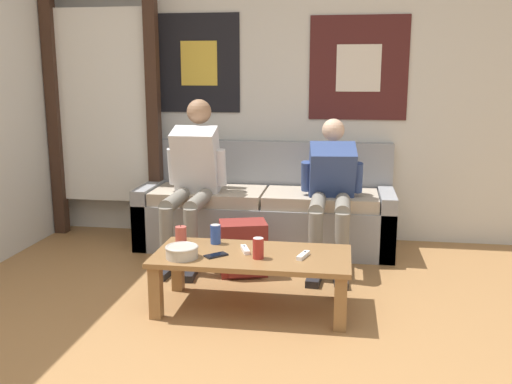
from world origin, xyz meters
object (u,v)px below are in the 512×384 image
game_controller_near_left (245,250)px  ceramic_bowl (182,251)px  backpack (243,249)px  cell_phone (216,255)px  person_seated_adult (193,174)px  drink_can_blue (216,234)px  coffee_table (252,263)px  drink_can_red (258,248)px  game_controller_near_right (303,255)px  pillar_candle (181,235)px  couch (266,212)px  person_seated_teen (331,188)px

game_controller_near_left → ceramic_bowl: bearing=-153.4°
backpack → cell_phone: 0.69m
person_seated_adult → drink_can_blue: 0.89m
coffee_table → person_seated_adult: 1.19m
drink_can_red → game_controller_near_left: 0.16m
coffee_table → drink_can_red: size_ratio=9.51×
coffee_table → game_controller_near_right: bearing=-3.7°
coffee_table → cell_phone: 0.23m
pillar_candle → cell_phone: size_ratio=0.81×
backpack → drink_can_red: bearing=-72.7°
couch → coffee_table: couch is taller
game_controller_near_right → cell_phone: size_ratio=1.03×
drink_can_blue → person_seated_teen: bearing=47.6°
backpack → game_controller_near_left: (0.11, -0.56, 0.18)m
couch → game_controller_near_left: couch is taller
couch → person_seated_adult: size_ratio=1.70×
person_seated_adult → game_controller_near_right: (0.93, -0.97, -0.29)m
game_controller_near_right → ceramic_bowl: bearing=-170.6°
person_seated_adult → cell_phone: person_seated_adult is taller
drink_can_red → game_controller_near_right: (0.26, 0.06, -0.05)m
drink_can_blue → game_controller_near_right: (0.57, -0.19, -0.05)m
game_controller_near_left → game_controller_near_right: (0.36, -0.06, 0.00)m
drink_can_blue → game_controller_near_left: drink_can_blue is taller
ceramic_bowl → drink_can_blue: size_ratio=1.58×
ceramic_bowl → person_seated_adult: bearing=101.4°
person_seated_teen → backpack: 0.80m
person_seated_teen → game_controller_near_left: size_ratio=7.27×
drink_can_blue → drink_can_red: 0.40m
drink_can_blue → drink_can_red: same height
couch → game_controller_near_left: bearing=-87.8°
coffee_table → drink_can_blue: size_ratio=9.51×
pillar_candle → cell_phone: bearing=-39.9°
game_controller_near_left → cell_phone: bearing=-144.2°
person_seated_teen → coffee_table: bearing=-115.1°
cell_phone → backpack: bearing=86.2°
coffee_table → game_controller_near_left: 0.09m
couch → coffee_table: size_ratio=1.75×
game_controller_near_right → couch: bearing=107.0°
ceramic_bowl → drink_can_blue: bearing=66.7°
ceramic_bowl → game_controller_near_left: (0.35, 0.17, -0.03)m
coffee_table → drink_can_red: drink_can_red is taller
person_seated_teen → pillar_candle: person_seated_teen is taller
person_seated_teen → game_controller_near_left: bearing=-118.4°
coffee_table → game_controller_near_right: 0.32m
coffee_table → ceramic_bowl: 0.43m
pillar_candle → game_controller_near_right: (0.80, -0.18, -0.04)m
person_seated_adult → cell_phone: size_ratio=8.41×
drink_can_blue → pillar_candle: bearing=-177.1°
person_seated_teen → drink_can_red: 1.11m
ceramic_bowl → game_controller_near_right: 0.72m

